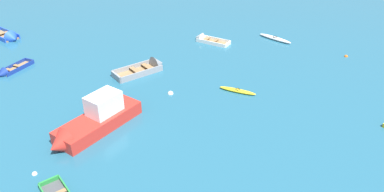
% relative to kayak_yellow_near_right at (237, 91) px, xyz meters
% --- Properties ---
extents(kayak_yellow_near_right, '(2.86, 0.90, 0.27)m').
position_rel_kayak_yellow_near_right_xyz_m(kayak_yellow_near_right, '(0.00, 0.00, 0.00)').
color(kayak_yellow_near_right, yellow).
rests_on(kayak_yellow_near_right, ground_plane).
extents(kayak_white_foreground_center, '(3.44, 2.28, 0.34)m').
position_rel_kayak_yellow_near_right_xyz_m(kayak_white_foreground_center, '(2.00, 11.46, 0.04)').
color(kayak_white_foreground_center, white).
rests_on(kayak_white_foreground_center, ground_plane).
extents(rowboat_deep_blue_center, '(1.52, 3.42, 0.93)m').
position_rel_kayak_yellow_near_right_xyz_m(rowboat_deep_blue_center, '(-18.71, -1.71, 0.02)').
color(rowboat_deep_blue_center, '#99754C').
rests_on(rowboat_deep_blue_center, ground_plane).
extents(motor_launch_red_near_camera, '(4.00, 6.70, 2.52)m').
position_rel_kayak_yellow_near_right_xyz_m(motor_launch_red_near_camera, '(-7.97, -7.24, 0.57)').
color(motor_launch_red_near_camera, red).
rests_on(motor_launch_red_near_camera, ground_plane).
extents(rowboat_grey_outer_left, '(3.93, 4.42, 1.48)m').
position_rel_kayak_yellow_near_right_xyz_m(rowboat_grey_outer_left, '(-7.70, 1.90, 0.10)').
color(rowboat_grey_outer_left, '#99754C').
rests_on(rowboat_grey_outer_left, ground_plane).
extents(rowboat_blue_far_back, '(4.62, 3.05, 1.42)m').
position_rel_kayak_yellow_near_right_xyz_m(rowboat_blue_far_back, '(-23.76, 4.75, 0.08)').
color(rowboat_blue_far_back, '#99754C').
rests_on(rowboat_blue_far_back, ground_plane).
extents(rowboat_white_back_row_right, '(3.82, 2.13, 1.13)m').
position_rel_kayak_yellow_near_right_xyz_m(rowboat_white_back_row_right, '(-4.76, 9.38, 0.03)').
color(rowboat_white_back_row_right, '#99754C').
rests_on(rowboat_white_back_row_right, ground_plane).
extents(mooring_buoy_near_foreground, '(0.29, 0.29, 0.29)m').
position_rel_kayak_yellow_near_right_xyz_m(mooring_buoy_near_foreground, '(-9.17, -11.69, -0.13)').
color(mooring_buoy_near_foreground, silver).
rests_on(mooring_buoy_near_foreground, ground_plane).
extents(mooring_buoy_central, '(0.32, 0.32, 0.32)m').
position_rel_kayak_yellow_near_right_xyz_m(mooring_buoy_central, '(8.48, 8.97, -0.13)').
color(mooring_buoy_central, orange).
rests_on(mooring_buoy_central, ground_plane).
extents(mooring_buoy_between_boats_left, '(0.42, 0.42, 0.42)m').
position_rel_kayak_yellow_near_right_xyz_m(mooring_buoy_between_boats_left, '(-4.77, -1.53, -0.13)').
color(mooring_buoy_between_boats_left, silver).
rests_on(mooring_buoy_between_boats_left, ground_plane).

